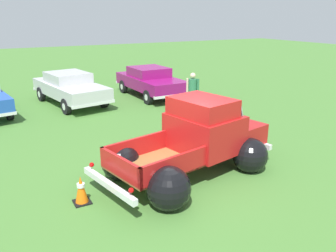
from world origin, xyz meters
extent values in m
plane|color=#477A33|center=(0.00, 0.00, 0.00)|extent=(80.00, 80.00, 0.00)
cylinder|color=black|center=(1.24, 1.15, 0.38)|extent=(0.79, 0.37, 0.76)
cylinder|color=silver|center=(1.24, 1.15, 0.38)|extent=(0.38, 0.30, 0.34)
cylinder|color=black|center=(1.60, -0.56, 0.38)|extent=(0.79, 0.37, 0.76)
cylinder|color=silver|center=(1.60, -0.56, 0.38)|extent=(0.38, 0.30, 0.34)
cylinder|color=black|center=(-1.50, 0.58, 0.38)|extent=(0.79, 0.37, 0.76)
cylinder|color=silver|center=(-1.50, 0.58, 0.38)|extent=(0.38, 0.30, 0.34)
cylinder|color=black|center=(-1.14, -1.13, 0.38)|extent=(0.79, 0.37, 0.76)
cylinder|color=silver|center=(-1.14, -1.13, 0.38)|extent=(0.38, 0.30, 0.34)
sphere|color=black|center=(-1.51, 0.63, 0.44)|extent=(1.14, 1.14, 0.96)
sphere|color=black|center=(-1.13, -1.18, 0.44)|extent=(1.14, 1.14, 0.96)
cube|color=olive|center=(-0.93, -0.19, 0.54)|extent=(2.32, 1.92, 0.04)
cube|color=red|center=(-1.08, 0.52, 0.77)|extent=(2.02, 0.50, 0.50)
cube|color=red|center=(-0.78, -0.91, 0.77)|extent=(2.02, 0.50, 0.50)
cube|color=red|center=(0.03, 0.01, 0.77)|extent=(0.39, 1.52, 0.50)
cube|color=red|center=(-1.89, -0.39, 0.77)|extent=(0.39, 1.52, 0.50)
cube|color=red|center=(0.64, 0.13, 0.99)|extent=(1.77, 1.96, 0.95)
cube|color=red|center=(0.54, 0.11, 1.70)|extent=(1.44, 1.74, 0.45)
cube|color=#8CADB7|center=(1.17, 0.24, 1.68)|extent=(0.44, 1.46, 0.38)
cube|color=red|center=(1.66, 0.35, 0.80)|extent=(1.55, 1.84, 0.55)
sphere|color=black|center=(1.24, 1.18, 0.42)|extent=(1.09, 1.09, 0.92)
sphere|color=black|center=(1.60, -0.59, 0.42)|extent=(1.09, 1.09, 0.92)
cube|color=silver|center=(-2.19, -0.46, 0.46)|extent=(0.52, 1.96, 0.14)
cube|color=silver|center=(2.19, 0.46, 0.46)|extent=(0.52, 1.96, 0.14)
sphere|color=red|center=(-2.31, 0.33, 0.64)|extent=(0.13, 0.13, 0.11)
sphere|color=red|center=(-1.99, -1.22, 0.64)|extent=(0.13, 0.13, 0.11)
cylinder|color=black|center=(-3.47, 7.42, 0.33)|extent=(0.29, 0.68, 0.66)
cylinder|color=silver|center=(-3.47, 7.42, 0.33)|extent=(0.25, 0.32, 0.30)
cylinder|color=black|center=(0.33, 7.44, 0.33)|extent=(0.31, 0.68, 0.66)
cylinder|color=silver|center=(0.33, 7.44, 0.33)|extent=(0.26, 0.33, 0.30)
cylinder|color=black|center=(-1.36, 7.16, 0.33)|extent=(0.31, 0.68, 0.66)
cylinder|color=silver|center=(-1.36, 7.16, 0.33)|extent=(0.26, 0.33, 0.30)
cylinder|color=black|center=(-0.17, 10.37, 0.33)|extent=(0.31, 0.68, 0.66)
cylinder|color=silver|center=(-0.17, 10.37, 0.33)|extent=(0.26, 0.33, 0.30)
cylinder|color=black|center=(-1.85, 10.08, 0.33)|extent=(0.31, 0.68, 0.66)
cylinder|color=silver|center=(-1.85, 10.08, 0.33)|extent=(0.26, 0.33, 0.30)
cube|color=silver|center=(-0.76, 8.76, 0.71)|extent=(2.58, 4.87, 0.55)
cube|color=silver|center=(-0.79, 8.94, 1.21)|extent=(1.90, 2.19, 0.45)
cube|color=silver|center=(-1.14, 11.01, 0.45)|extent=(1.88, 0.42, 0.12)
cube|color=silver|center=(-0.38, 6.52, 0.45)|extent=(1.88, 0.42, 0.12)
cylinder|color=black|center=(4.05, 7.10, 0.33)|extent=(0.22, 0.67, 0.66)
cylinder|color=silver|center=(4.05, 7.10, 0.33)|extent=(0.22, 0.30, 0.30)
cylinder|color=black|center=(2.30, 7.06, 0.33)|extent=(0.22, 0.67, 0.66)
cylinder|color=silver|center=(2.30, 7.06, 0.33)|extent=(0.22, 0.30, 0.30)
cylinder|color=black|center=(3.98, 9.94, 0.33)|extent=(0.22, 0.67, 0.66)
cylinder|color=silver|center=(3.98, 9.94, 0.33)|extent=(0.22, 0.30, 0.30)
cylinder|color=black|center=(2.23, 9.89, 0.33)|extent=(0.22, 0.67, 0.66)
cylinder|color=silver|center=(2.23, 9.89, 0.33)|extent=(0.22, 0.30, 0.30)
cube|color=#8C1466|center=(3.14, 8.50, 0.71)|extent=(1.98, 4.48, 0.55)
cube|color=#8C1466|center=(3.14, 8.67, 1.21)|extent=(1.68, 1.90, 0.45)
cube|color=silver|center=(3.08, 10.67, 0.45)|extent=(1.93, 0.15, 0.12)
cube|color=silver|center=(3.20, 6.32, 0.45)|extent=(1.93, 0.15, 0.12)
cylinder|color=black|center=(3.19, 4.86, 0.41)|extent=(0.21, 0.21, 0.82)
cylinder|color=black|center=(3.31, 4.74, 0.41)|extent=(0.21, 0.21, 0.82)
cylinder|color=#2D724C|center=(3.25, 4.80, 1.13)|extent=(0.48, 0.48, 0.62)
cylinder|color=beige|center=(3.09, 4.95, 1.16)|extent=(0.13, 0.13, 0.58)
cylinder|color=#2D724C|center=(3.40, 4.64, 1.16)|extent=(0.13, 0.13, 0.58)
sphere|color=beige|center=(3.25, 4.80, 1.58)|extent=(0.31, 0.31, 0.22)
cube|color=black|center=(-2.70, -0.11, 0.01)|extent=(0.36, 0.36, 0.03)
cone|color=orange|center=(-2.70, -0.11, 0.33)|extent=(0.28, 0.28, 0.60)
cylinder|color=white|center=(-2.70, -0.11, 0.42)|extent=(0.17, 0.17, 0.08)
cube|color=black|center=(1.59, 2.84, 0.01)|extent=(0.36, 0.36, 0.03)
cone|color=orange|center=(1.59, 2.84, 0.33)|extent=(0.28, 0.28, 0.60)
cylinder|color=white|center=(1.59, 2.84, 0.42)|extent=(0.17, 0.17, 0.08)
camera|label=1|loc=(-4.24, -6.84, 3.89)|focal=36.90mm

